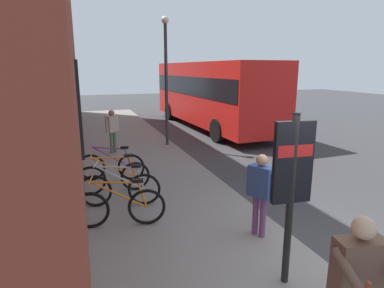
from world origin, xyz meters
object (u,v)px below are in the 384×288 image
transit_info_sign (292,174)px  bicycle_leaning_wall (112,166)px  bicycle_mid_rack (120,189)px  pedestrian_crossing_street (261,187)px  tourist_with_hotdogs (359,279)px  bicycle_far_end (114,177)px  city_bus (210,91)px  bicycle_by_door (119,207)px  pedestrian_by_facade (112,127)px  street_lamp (166,70)px

transit_info_sign → bicycle_leaning_wall: bearing=19.9°
bicycle_mid_rack → pedestrian_crossing_street: 3.10m
pedestrian_crossing_street → tourist_with_hotdogs: (-2.65, 0.52, 0.09)m
bicycle_far_end → pedestrian_crossing_street: bearing=-142.8°
city_bus → bicycle_mid_rack: bearing=147.3°
bicycle_by_door → bicycle_leaning_wall: 2.75m
bicycle_mid_rack → transit_info_sign: size_ratio=0.72×
transit_info_sign → pedestrian_crossing_street: transit_info_sign is taller
pedestrian_crossing_street → pedestrian_by_facade: bearing=15.2°
bicycle_by_door → bicycle_mid_rack: same height
bicycle_far_end → street_lamp: size_ratio=0.37×
city_bus → street_lamp: 5.03m
transit_info_sign → city_bus: bearing=-17.5°
bicycle_mid_rack → transit_info_sign: 4.06m
bicycle_far_end → transit_info_sign: (-4.22, -1.92, 1.21)m
transit_info_sign → pedestrian_crossing_street: size_ratio=1.58×
transit_info_sign → bicycle_by_door: bearing=39.5°
bicycle_by_door → tourist_with_hotdogs: 4.26m
pedestrian_crossing_street → pedestrian_by_facade: (6.86, 1.86, 0.01)m
bicycle_mid_rack → tourist_with_hotdogs: bearing=-160.8°
transit_info_sign → street_lamp: (8.73, -0.60, 1.27)m
pedestrian_by_facade → street_lamp: bearing=-74.4°
bicycle_far_end → city_bus: bearing=-35.6°
bicycle_leaning_wall → city_bus: 9.32m
street_lamp → bicycle_far_end: bearing=150.8°
pedestrian_by_facade → tourist_with_hotdogs: (-9.51, -1.34, 0.08)m
bicycle_by_door → street_lamp: 7.25m
tourist_with_hotdogs → city_bus: bearing=-16.6°
bicycle_mid_rack → pedestrian_by_facade: size_ratio=1.13×
pedestrian_crossing_street → bicycle_mid_rack: bearing=45.8°
transit_info_sign → pedestrian_by_facade: transit_info_sign is taller
bicycle_far_end → transit_info_sign: bearing=-155.6°
city_bus → bicycle_by_door: bearing=149.3°
bicycle_leaning_wall → tourist_with_hotdogs: bearing=-165.7°
city_bus → pedestrian_crossing_street: 11.69m
tourist_with_hotdogs → street_lamp: 10.30m
transit_info_sign → pedestrian_by_facade: 8.30m
bicycle_mid_rack → bicycle_far_end: same height
pedestrian_crossing_street → bicycle_by_door: bearing=63.4°
bicycle_leaning_wall → bicycle_far_end: bearing=177.3°
bicycle_by_door → bicycle_far_end: 1.79m
bicycle_by_door → pedestrian_crossing_street: (-1.16, -2.32, 0.54)m
pedestrian_crossing_street → tourist_with_hotdogs: tourist_with_hotdogs is taller
bicycle_leaning_wall → pedestrian_crossing_street: pedestrian_crossing_street is taller
bicycle_mid_rack → street_lamp: 6.38m
bicycle_far_end → pedestrian_by_facade: (3.91, -0.38, 0.55)m
pedestrian_by_facade → transit_info_sign: bearing=-169.3°
bicycle_mid_rack → city_bus: (8.97, -5.77, 1.41)m
transit_info_sign → tourist_with_hotdogs: transit_info_sign is taller
transit_info_sign → tourist_with_hotdogs: (-1.38, 0.20, -0.59)m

